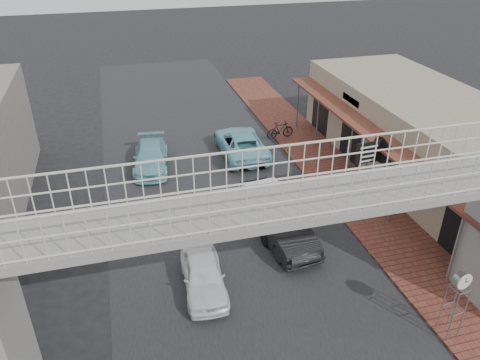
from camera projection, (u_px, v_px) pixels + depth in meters
ground at (243, 264)px, 17.99m from camera, size 120.00×120.00×0.00m
road_strip at (243, 264)px, 17.99m from camera, size 10.00×60.00×0.01m
sidewalk at (358, 200)px, 22.00m from camera, size 3.00×40.00×0.10m
shophouse_row at (436, 143)px, 22.92m from camera, size 7.20×18.00×4.00m
footbridge at (281, 263)px, 13.08m from camera, size 16.40×2.40×6.34m
white_hatchback at (203, 274)px, 16.54m from camera, size 1.65×3.65×1.22m
dark_sedan at (281, 225)px, 18.99m from camera, size 2.04×4.63×1.48m
angkot_curb at (241, 143)px, 26.06m from camera, size 2.42×5.07×1.40m
angkot_far at (151, 157)px, 24.71m from camera, size 2.27×4.45×1.23m
angkot_van at (270, 206)px, 19.62m from camera, size 1.92×3.58×1.68m
motorcycle_near at (332, 189)px, 21.79m from camera, size 2.05×1.06×1.02m
motorcycle_far at (280, 130)px, 27.87m from camera, size 1.77×0.68×1.04m
street_clock at (461, 283)px, 13.85m from camera, size 0.63×0.53×2.50m
arrow_sign at (385, 150)px, 20.38m from camera, size 1.97×1.26×3.34m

